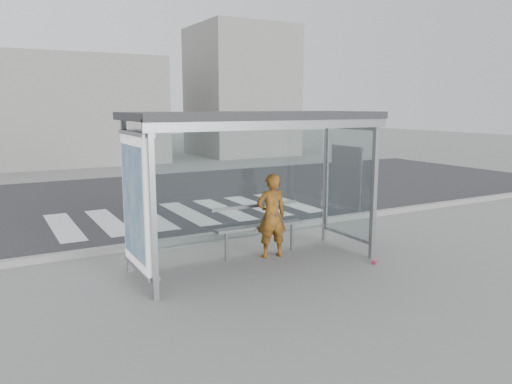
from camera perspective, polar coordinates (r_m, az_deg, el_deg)
ground at (r=8.72m, az=-0.06°, el=-8.32°), size 80.00×80.00×0.00m
road at (r=15.05m, az=-13.05°, el=-0.81°), size 30.00×10.00×0.01m
curb at (r=10.39m, az=-5.28°, el=-5.03°), size 30.00×0.18×0.12m
crosswalk at (r=12.88m, az=-7.82°, el=-2.43°), size 6.55×3.00×0.00m
bus_shelter at (r=8.20m, az=-2.55°, el=4.69°), size 4.25×1.65×2.62m
building_center at (r=25.57m, az=-20.19°, el=8.75°), size 8.00×5.00×5.00m
building_right at (r=28.42m, az=-1.75°, el=11.41°), size 5.00×5.00×7.00m
person at (r=8.97m, az=1.78°, el=-2.73°), size 0.60×0.44×1.53m
bench at (r=9.16m, az=0.43°, el=-3.88°), size 1.78×0.32×0.92m
soda_can at (r=9.01m, az=13.38°, el=-7.75°), size 0.15×0.14×0.07m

